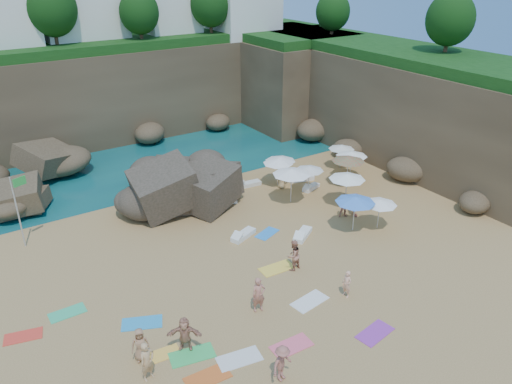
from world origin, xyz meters
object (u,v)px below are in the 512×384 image
parasol_2 (278,161)px  person_stand_4 (282,179)px  person_stand_6 (347,284)px  lounger_0 (311,187)px  person_stand_0 (147,361)px  parasol_1 (280,159)px  person_stand_3 (355,205)px  person_stand_5 (147,194)px  person_stand_1 (293,255)px  person_stand_2 (152,175)px  parasol_0 (309,168)px  flag_pole (18,203)px  rock_outcrop (178,202)px

parasol_2 → person_stand_4: bearing=-97.1°
person_stand_6 → lounger_0: bearing=144.5°
parasol_2 → lounger_0: (1.66, -1.89, -1.80)m
person_stand_0 → person_stand_6: (10.37, -0.35, -0.16)m
parasol_1 → lounger_0: bearing=-58.8°
person_stand_3 → person_stand_6: (-6.29, -6.06, -0.09)m
parasol_2 → person_stand_5: (-9.34, 2.30, -1.09)m
person_stand_1 → person_stand_2: person_stand_1 is taller
parasol_1 → lounger_0: parasol_1 is taller
parasol_0 → person_stand_5: bearing=157.6°
parasol_2 → person_stand_0: size_ratio=1.24×
flag_pole → parasol_2: 17.37m
person_stand_5 → person_stand_6: 15.71m
flag_pole → person_stand_4: 17.45m
rock_outcrop → parasol_1: bearing=-9.2°
person_stand_3 → lounger_0: bearing=31.6°
lounger_0 → parasol_2: bearing=113.1°
parasol_2 → person_stand_2: 9.32m
rock_outcrop → person_stand_4: bearing=-15.8°
person_stand_1 → person_stand_4: 10.45m
rock_outcrop → person_stand_1: person_stand_1 is taller
parasol_2 → person_stand_2: (-7.76, 5.06, -1.06)m
parasol_0 → person_stand_0: 19.50m
parasol_1 → person_stand_6: bearing=-112.0°
person_stand_0 → person_stand_5: size_ratio=1.07×
parasol_1 → flag_pole: bearing=177.0°
parasol_1 → lounger_0: (1.29, -2.13, -1.84)m
person_stand_0 → parasol_2: bearing=22.4°
person_stand_2 → person_stand_6: 18.05m
person_stand_2 → person_stand_6: bearing=151.7°
flag_pole → person_stand_5: size_ratio=2.66×
parasol_0 → lounger_0: size_ratio=1.31×
flag_pole → person_stand_1: flag_pole is taller
person_stand_1 → person_stand_5: 12.25m
rock_outcrop → parasol_2: (7.42, -1.50, 1.93)m
parasol_2 → lounger_0: size_ratio=1.39×
person_stand_1 → person_stand_6: person_stand_1 is taller
parasol_2 → person_stand_5: bearing=166.2°
flag_pole → person_stand_1: size_ratio=2.50×
parasol_1 → person_stand_5: (-9.72, 2.06, -1.13)m
parasol_1 → person_stand_3: 7.11m
parasol_1 → parasol_2: bearing=-147.2°
person_stand_2 → person_stand_3: 14.91m
parasol_0 → person_stand_1: parasol_0 is taller
parasol_1 → person_stand_2: (-8.13, 4.82, -1.09)m
person_stand_5 → flag_pole: bearing=-158.0°
person_stand_0 → person_stand_2: bearing=50.1°
person_stand_4 → person_stand_6: 13.11m
lounger_0 → person_stand_6: (-6.55, -10.88, 0.61)m
person_stand_0 → person_stand_2: (7.50, 17.47, -0.02)m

